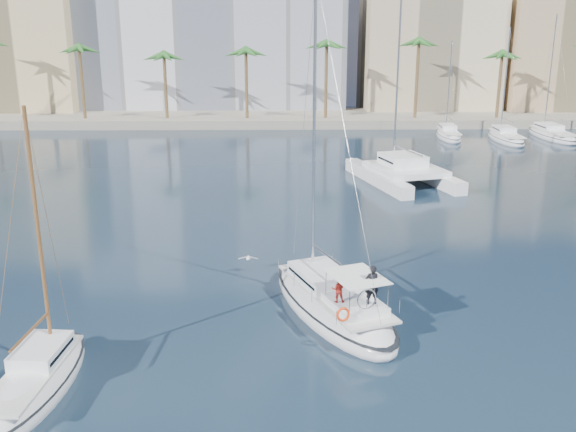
{
  "coord_description": "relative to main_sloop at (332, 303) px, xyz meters",
  "views": [
    {
      "loc": [
        -1.27,
        -32.02,
        13.4
      ],
      "look_at": [
        -0.74,
        1.5,
        3.46
      ],
      "focal_mm": 40.0,
      "sensor_mm": 36.0,
      "label": 1
    }
  ],
  "objects": [
    {
      "name": "palm_right",
      "position": [
        32.68,
        60.48,
        9.76
      ],
      "size": [
        3.6,
        3.6,
        12.3
      ],
      "color": "brown",
      "rests_on": "ground"
    },
    {
      "name": "small_sloop",
      "position": [
        -11.84,
        -6.8,
        -0.1
      ],
      "size": [
        3.08,
        8.04,
        11.32
      ],
      "rotation": [
        0.0,
        0.0,
        -0.08
      ],
      "color": "white",
      "rests_on": "ground"
    },
    {
      "name": "building_tan_right",
      "position": [
        40.68,
        71.48,
        8.48
      ],
      "size": [
        18.0,
        12.0,
        18.0
      ],
      "primitive_type": "cube",
      "color": "tan",
      "rests_on": "ground"
    },
    {
      "name": "palm_left",
      "position": [
        -35.32,
        60.48,
        9.76
      ],
      "size": [
        3.6,
        3.6,
        12.3
      ],
      "color": "brown",
      "rests_on": "ground"
    },
    {
      "name": "building_beige",
      "position": [
        20.68,
        73.48,
        9.48
      ],
      "size": [
        20.0,
        14.0,
        20.0
      ],
      "primitive_type": "cube",
      "color": "beige",
      "rests_on": "ground"
    },
    {
      "name": "building_tan_left",
      "position": [
        -43.32,
        72.48,
        10.48
      ],
      "size": [
        22.0,
        14.0,
        22.0
      ],
      "primitive_type": "cube",
      "color": "tan",
      "rests_on": "ground"
    },
    {
      "name": "moored_yacht_a",
      "position": [
        18.68,
        50.48,
        -0.52
      ],
      "size": [
        3.37,
        9.52,
        11.9
      ],
      "primitive_type": null,
      "rotation": [
        0.0,
        0.0,
        -0.07
      ],
      "color": "white",
      "rests_on": "ground"
    },
    {
      "name": "ground",
      "position": [
        -1.32,
        3.48,
        -0.52
      ],
      "size": [
        160.0,
        160.0,
        0.0
      ],
      "primitive_type": "plane",
      "color": "black",
      "rests_on": "ground"
    },
    {
      "name": "main_sloop",
      "position": [
        0.0,
        0.0,
        0.0
      ],
      "size": [
        7.29,
        11.62,
        16.47
      ],
      "rotation": [
        0.0,
        0.0,
        0.37
      ],
      "color": "white",
      "rests_on": "ground"
    },
    {
      "name": "moored_yacht_b",
      "position": [
        25.18,
        48.48,
        -0.52
      ],
      "size": [
        3.32,
        10.83,
        13.72
      ],
      "primitive_type": null,
      "rotation": [
        0.0,
        0.0,
        -0.02
      ],
      "color": "white",
      "rests_on": "ground"
    },
    {
      "name": "palm_centre",
      "position": [
        -1.32,
        60.48,
        9.76
      ],
      "size": [
        3.6,
        3.6,
        12.3
      ],
      "color": "brown",
      "rests_on": "ground"
    },
    {
      "name": "catamaran",
      "position": [
        8.54,
        27.12,
        0.63
      ],
      "size": [
        9.06,
        13.28,
        17.64
      ],
      "rotation": [
        0.0,
        0.0,
        0.27
      ],
      "color": "white",
      "rests_on": "ground"
    },
    {
      "name": "quay",
      "position": [
        -1.32,
        64.48,
        0.08
      ],
      "size": [
        120.0,
        14.0,
        1.2
      ],
      "primitive_type": "cube",
      "color": "gray",
      "rests_on": "ground"
    },
    {
      "name": "seagull",
      "position": [
        -4.29,
        5.38,
        0.36
      ],
      "size": [
        1.13,
        0.49,
        0.21
      ],
      "color": "silver",
      "rests_on": "ground"
    },
    {
      "name": "moored_yacht_c",
      "position": [
        31.68,
        50.48,
        -0.52
      ],
      "size": [
        3.98,
        12.33,
        15.54
      ],
      "primitive_type": null,
      "rotation": [
        0.0,
        0.0,
        0.03
      ],
      "color": "white",
      "rests_on": "ground"
    },
    {
      "name": "building_modern",
      "position": [
        -13.32,
        76.48,
        13.48
      ],
      "size": [
        42.0,
        16.0,
        28.0
      ],
      "primitive_type": "cube",
      "color": "silver",
      "rests_on": "ground"
    }
  ]
}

